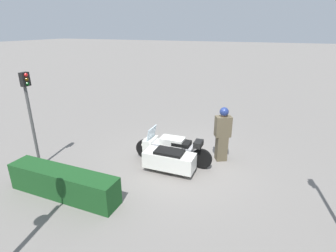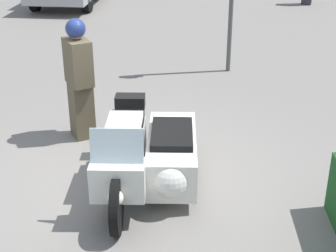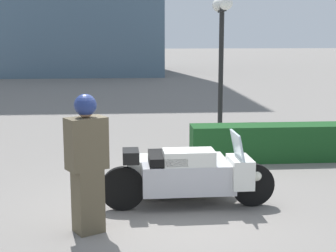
{
  "view_description": "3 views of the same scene",
  "coord_description": "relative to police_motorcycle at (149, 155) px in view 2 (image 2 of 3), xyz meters",
  "views": [
    {
      "loc": [
        -2.43,
        7.35,
        4.25
      ],
      "look_at": [
        0.69,
        -0.17,
        1.18
      ],
      "focal_mm": 28.0,
      "sensor_mm": 36.0,
      "label": 1
    },
    {
      "loc": [
        6.21,
        0.88,
        3.58
      ],
      "look_at": [
        0.45,
        0.65,
        0.89
      ],
      "focal_mm": 55.0,
      "sensor_mm": 36.0,
      "label": 2
    },
    {
      "loc": [
        -0.5,
        -7.37,
        2.64
      ],
      "look_at": [
        0.11,
        0.07,
        1.28
      ],
      "focal_mm": 55.0,
      "sensor_mm": 36.0,
      "label": 3
    }
  ],
  "objects": [
    {
      "name": "ground_plane",
      "position": [
        -0.45,
        -0.41,
        -0.47
      ],
      "size": [
        160.0,
        160.0,
        0.0
      ],
      "primitive_type": "plane",
      "color": "slate"
    },
    {
      "name": "police_motorcycle",
      "position": [
        0.0,
        0.0,
        0.0
      ],
      "size": [
        2.66,
        1.22,
        1.16
      ],
      "rotation": [
        0.0,
        0.0,
        0.02
      ],
      "color": "black",
      "rests_on": "ground"
    },
    {
      "name": "officer_rider",
      "position": [
        -1.48,
        -1.15,
        0.51
      ],
      "size": [
        0.59,
        0.52,
        1.86
      ],
      "rotation": [
        0.0,
        0.0,
        -1.05
      ],
      "color": "brown",
      "rests_on": "ground"
    }
  ]
}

